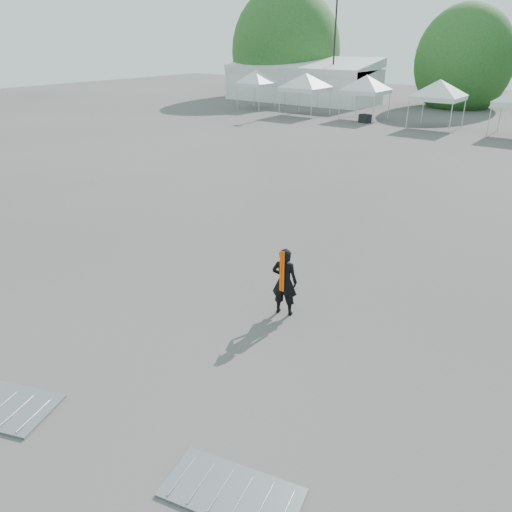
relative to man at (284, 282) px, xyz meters
The scene contains 12 objects.
ground 1.54m from the man, 100.41° to the left, with size 120.00×120.00×0.00m, color #474442.
marquee 42.56m from the man, 121.50° to the left, with size 15.00×6.25×4.23m.
light_pole_west 40.02m from the man, 117.33° to the left, with size 0.60×0.25×10.30m.
tree_far_w 47.38m from the man, 123.74° to the left, with size 4.80×4.80×7.30m.
tree_mid_w 42.20m from the man, 101.28° to the left, with size 4.16×4.16×6.33m.
tent_a 36.95m from the man, 127.81° to the left, with size 3.76×3.76×3.88m.
tent_b 33.07m from the man, 120.85° to the left, with size 4.63×4.63×3.88m.
tent_c 31.68m from the man, 112.25° to the left, with size 4.38×4.38×3.88m.
tent_d 29.02m from the man, 101.92° to the left, with size 4.53×4.53×3.88m.
man is the anchor object (origin of this frame).
barrier_mid 5.31m from the man, 64.23° to the right, with size 2.16×1.41×0.06m.
crate_west 29.71m from the man, 111.84° to the left, with size 0.81×0.63×0.63m, color black.
Camera 1 is at (5.90, -9.96, 6.05)m, focal length 35.00 mm.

